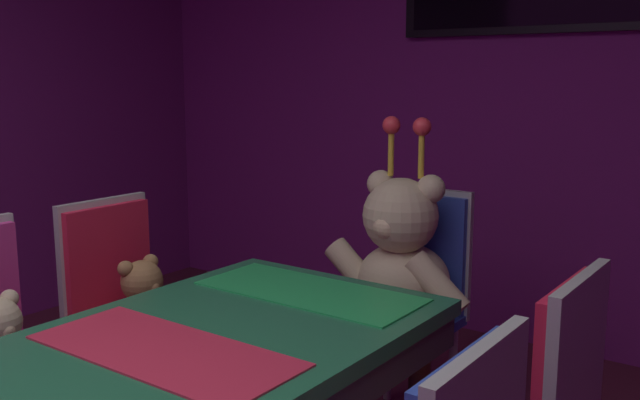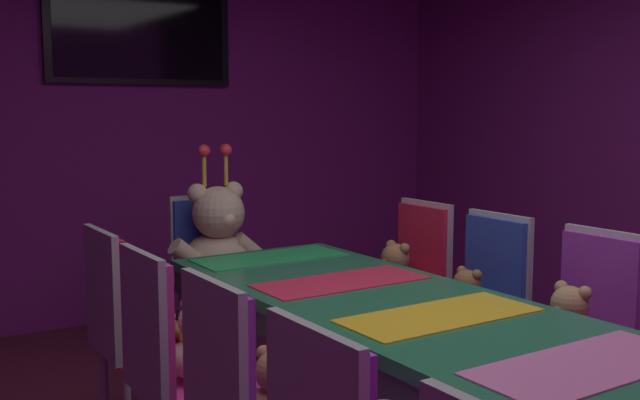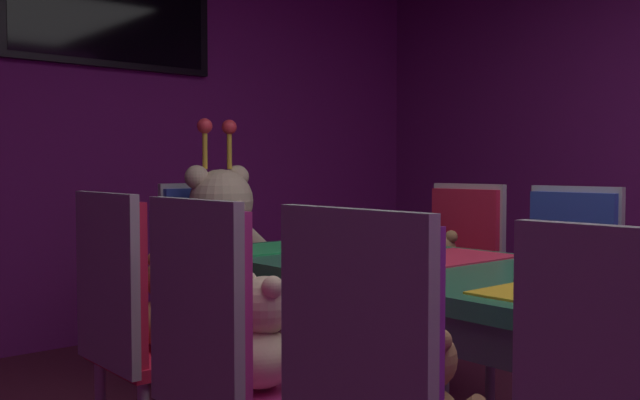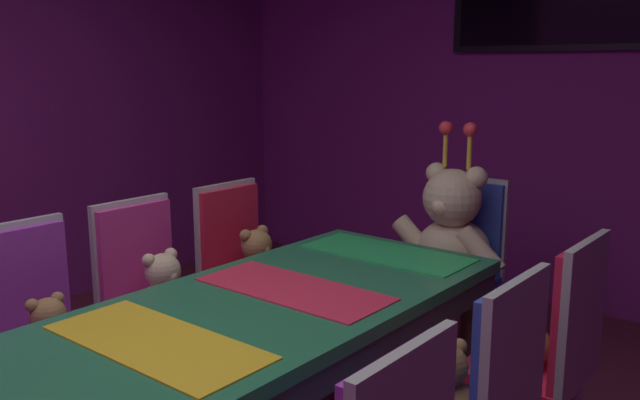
{
  "view_description": "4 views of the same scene",
  "coord_description": "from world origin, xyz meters",
  "views": [
    {
      "loc": [
        1.38,
        -0.55,
        1.46
      ],
      "look_at": [
        -0.0,
        1.34,
        1.05
      ],
      "focal_mm": 39.87,
      "sensor_mm": 36.0,
      "label": 1
    },
    {
      "loc": [
        -1.82,
        -2.0,
        1.49
      ],
      "look_at": [
        0.16,
        1.06,
        1.05
      ],
      "focal_mm": 41.86,
      "sensor_mm": 36.0,
      "label": 2
    },
    {
      "loc": [
        -1.81,
        -0.95,
        1.06
      ],
      "look_at": [
        0.19,
        1.39,
        0.92
      ],
      "focal_mm": 39.32,
      "sensor_mm": 36.0,
      "label": 3
    },
    {
      "loc": [
        1.61,
        -1.18,
        1.58
      ],
      "look_at": [
        -0.13,
        0.96,
        1.02
      ],
      "focal_mm": 37.57,
      "sensor_mm": 36.0,
      "label": 4
    }
  ],
  "objects": [
    {
      "name": "chair_right_4",
      "position": [
        0.84,
        1.14,
        0.6
      ],
      "size": [
        0.42,
        0.41,
        0.98
      ],
      "rotation": [
        0.0,
        0.0,
        3.14
      ],
      "color": "red",
      "rests_on": "ground_plane"
    },
    {
      "name": "banquet_table",
      "position": [
        0.0,
        -0.0,
        0.66
      ],
      "size": [
        0.9,
        3.02,
        0.75
      ],
      "color": "#26724C",
      "rests_on": "ground_plane"
    },
    {
      "name": "throne_chair",
      "position": [
        0.0,
        2.05,
        0.6
      ],
      "size": [
        0.41,
        0.42,
        0.98
      ],
      "rotation": [
        0.0,
        0.0,
        -1.57
      ],
      "color": "#2D47B2",
      "rests_on": "ground_plane"
    },
    {
      "name": "wall_back",
      "position": [
        0.0,
        3.2,
        1.4
      ],
      "size": [
        5.2,
        0.12,
        2.8
      ],
      "primitive_type": "cube",
      "color": "#721E72",
      "rests_on": "ground_plane"
    },
    {
      "name": "teddy_right_4",
      "position": [
        0.7,
        1.14,
        0.59
      ],
      "size": [
        0.26,
        0.33,
        0.32
      ],
      "rotation": [
        0.0,
        0.0,
        3.14
      ],
      "color": "#9E7247",
      "rests_on": "chair_right_4"
    },
    {
      "name": "teddy_left_2",
      "position": [
        -0.68,
        0.02,
        0.57
      ],
      "size": [
        0.22,
        0.29,
        0.27
      ],
      "color": "#9E7247",
      "rests_on": "chair_left_2"
    },
    {
      "name": "king_teddy_bear",
      "position": [
        0.0,
        1.88,
        0.73
      ],
      "size": [
        0.65,
        0.5,
        0.84
      ],
      "rotation": [
        0.0,
        0.0,
        -1.57
      ],
      "color": "beige",
      "rests_on": "throne_chair"
    },
    {
      "name": "chair_left_4",
      "position": [
        -0.83,
        1.14,
        0.6
      ],
      "size": [
        0.42,
        0.41,
        0.98
      ],
      "color": "red",
      "rests_on": "ground_plane"
    },
    {
      "name": "teddy_right_3",
      "position": [
        0.69,
        0.58,
        0.58
      ],
      "size": [
        0.23,
        0.29,
        0.27
      ],
      "rotation": [
        0.0,
        0.0,
        3.14
      ],
      "color": "olive",
      "rests_on": "chair_right_3"
    },
    {
      "name": "chair_left_3",
      "position": [
        -0.85,
        0.58,
        0.6
      ],
      "size": [
        0.42,
        0.41,
        0.98
      ],
      "color": "#CC338C",
      "rests_on": "ground_plane"
    },
    {
      "name": "chair_left_2",
      "position": [
        -0.82,
        0.02,
        0.6
      ],
      "size": [
        0.42,
        0.41,
        0.98
      ],
      "color": "purple",
      "rests_on": "ground_plane"
    },
    {
      "name": "wall_tv",
      "position": [
        0.0,
        3.11,
        2.05
      ],
      "size": [
        1.32,
        0.06,
        0.77
      ],
      "color": "black"
    },
    {
      "name": "teddy_left_3",
      "position": [
        -0.7,
        0.58,
        0.6
      ],
      "size": [
        0.26,
        0.34,
        0.32
      ],
      "color": "beige",
      "rests_on": "chair_left_3"
    },
    {
      "name": "teddy_left_4",
      "position": [
        -0.68,
        1.14,
        0.6
      ],
      "size": [
        0.26,
        0.34,
        0.32
      ],
      "color": "#9E7247",
      "rests_on": "chair_left_4"
    },
    {
      "name": "chair_right_3",
      "position": [
        0.83,
        0.58,
        0.6
      ],
      "size": [
        0.42,
        0.41,
        0.98
      ],
      "rotation": [
        0.0,
        0.0,
        3.14
      ],
      "color": "#2D47B2",
      "rests_on": "ground_plane"
    }
  ]
}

